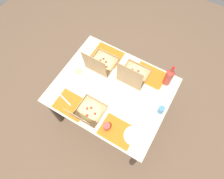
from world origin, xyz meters
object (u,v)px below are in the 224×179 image
pizza_box_corner_left (101,63)px  cup_spare (107,127)px  plate_middle (77,73)px  plate_far_right (133,136)px  cup_dark (161,110)px  pizza_box_center (133,75)px  plate_far_left (131,114)px  pizza_box_edge_far (88,113)px  plate_near_left (107,87)px  soda_bottle (169,77)px

pizza_box_corner_left → cup_spare: size_ratio=3.26×
pizza_box_corner_left → plate_middle: bearing=52.2°
plate_far_right → pizza_box_corner_left: bearing=-37.4°
cup_dark → pizza_box_center: bearing=-26.4°
cup_dark → cup_spare: size_ratio=0.92×
plate_far_left → plate_middle: (0.79, -0.12, 0.00)m
pizza_box_edge_far → plate_far_right: bearing=-176.2°
pizza_box_edge_far → plate_middle: pizza_box_edge_far is taller
plate_middle → plate_far_left: bearing=171.1°
pizza_box_corner_left → plate_middle: 0.31m
pizza_box_edge_far → plate_far_right: pizza_box_edge_far is taller
pizza_box_corner_left → cup_spare: (-0.45, 0.63, 0.00)m
plate_far_right → cup_dark: size_ratio=2.11×
plate_near_left → plate_middle: size_ratio=0.94×
pizza_box_edge_far → soda_bottle: (-0.56, -0.78, 0.08)m
plate_near_left → plate_far_right: same height
pizza_box_corner_left → plate_far_right: (-0.73, 0.56, -0.04)m
cup_spare → pizza_box_corner_left: bearing=-54.0°
pizza_box_center → cup_spare: 0.68m
plate_far_right → soda_bottle: 0.75m
pizza_box_center → soda_bottle: pizza_box_center is taller
pizza_box_corner_left → cup_spare: 0.77m
plate_far_left → plate_middle: 0.80m
soda_bottle → cup_spare: size_ratio=3.12×
plate_near_left → pizza_box_corner_left: bearing=-46.1°
cup_dark → cup_spare: bearing=48.1°
pizza_box_center → cup_dark: 0.51m
pizza_box_center → cup_dark: bearing=153.6°
plate_near_left → cup_spare: 0.47m
plate_middle → cup_dark: 1.05m
soda_bottle → cup_spare: bearing=68.8°
pizza_box_center → cup_spare: bearing=94.2°
pizza_box_corner_left → soda_bottle: (-0.77, -0.18, 0.08)m
pizza_box_center → pizza_box_corner_left: 0.41m
cup_spare → plate_middle: bearing=-31.1°
pizza_box_center → pizza_box_corner_left: (0.40, 0.05, -0.00)m
pizza_box_center → cup_dark: size_ratio=3.60×
pizza_box_center → cup_dark: pizza_box_center is taller
pizza_box_center → pizza_box_corner_left: pizza_box_center is taller
pizza_box_corner_left → plate_far_right: size_ratio=1.68×
plate_near_left → pizza_box_edge_far: bearing=88.7°
plate_near_left → plate_far_right: size_ratio=1.08×
plate_near_left → cup_dark: cup_dark is taller
pizza_box_edge_far → pizza_box_center: size_ratio=0.95×
plate_far_left → cup_spare: cup_spare is taller
cup_spare → plate_far_right: bearing=-166.3°
pizza_box_corner_left → plate_near_left: pizza_box_corner_left is taller
pizza_box_center → plate_far_left: size_ratio=1.62×
plate_middle → plate_far_right: size_ratio=1.14×
plate_far_right → plate_far_left: bearing=-56.5°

